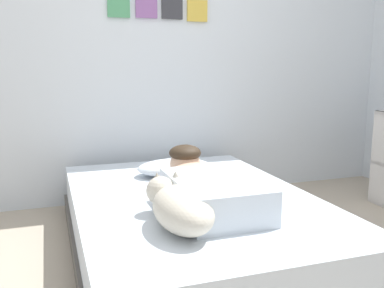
{
  "coord_description": "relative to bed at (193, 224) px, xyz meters",
  "views": [
    {
      "loc": [
        -0.89,
        -1.77,
        1.1
      ],
      "look_at": [
        -0.0,
        0.84,
        0.6
      ],
      "focal_mm": 40.11,
      "sensor_mm": 36.0,
      "label": 1
    }
  ],
  "objects": [
    {
      "name": "bed",
      "position": [
        0.0,
        0.0,
        0.0
      ],
      "size": [
        1.4,
        2.05,
        0.35
      ],
      "color": "#4C4742",
      "rests_on": "ground"
    },
    {
      "name": "pillow",
      "position": [
        0.03,
        0.5,
        0.23
      ],
      "size": [
        0.52,
        0.32,
        0.11
      ],
      "primitive_type": "ellipsoid",
      "color": "silver",
      "rests_on": "bed"
    },
    {
      "name": "cell_phone",
      "position": [
        -0.06,
        -0.46,
        0.18
      ],
      "size": [
        0.07,
        0.14,
        0.01
      ],
      "primitive_type": "cube",
      "color": "black",
      "rests_on": "bed"
    },
    {
      "name": "coffee_cup",
      "position": [
        0.19,
        0.42,
        0.21
      ],
      "size": [
        0.12,
        0.09,
        0.07
      ],
      "color": "#D84C47",
      "rests_on": "bed"
    },
    {
      "name": "back_wall",
      "position": [
        0.1,
        1.18,
        1.08
      ],
      "size": [
        4.21,
        0.12,
        2.5
      ],
      "color": "silver",
      "rests_on": "ground"
    },
    {
      "name": "dog",
      "position": [
        -0.22,
        -0.46,
        0.28
      ],
      "size": [
        0.26,
        0.57,
        0.21
      ],
      "color": "beige",
      "rests_on": "bed"
    },
    {
      "name": "person_lying",
      "position": [
        0.01,
        -0.17,
        0.28
      ],
      "size": [
        0.43,
        0.92,
        0.27
      ],
      "color": "silver",
      "rests_on": "bed"
    }
  ]
}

